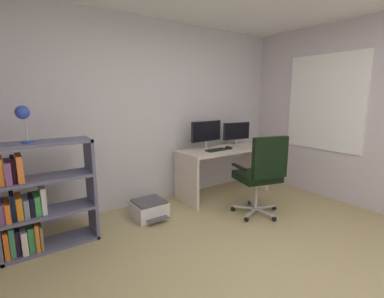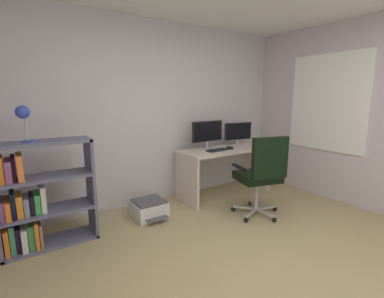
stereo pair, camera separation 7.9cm
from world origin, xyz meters
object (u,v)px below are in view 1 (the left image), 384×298
Objects in this scene: monitor_secondary at (237,132)px; computer_mouse at (229,148)px; desk_lamp at (23,115)px; monitor_main at (206,132)px; bookshelf at (35,202)px; keyboard at (216,150)px; office_chair at (262,171)px; printer at (149,209)px; desk at (224,161)px.

computer_mouse is at bearing -149.72° from monitor_secondary.
desk_lamp is at bearing -169.72° from computer_mouse.
desk_lamp reaches higher than monitor_main.
bookshelf is 3.14× the size of desk_lamp.
desk_lamp reaches higher than keyboard.
office_chair is 3.04× the size of desk_lamp.
bookshelf is 1.32m from printer.
bookshelf is at bearing -174.03° from monitor_main.
office_chair is at bearing -17.62° from bookshelf.
keyboard is at bearing 1.17° from bookshelf.
keyboard is 0.31× the size of bookshelf.
bookshelf is at bearing -178.65° from printer.
bookshelf is (-2.45, 0.78, -0.10)m from office_chair.
printer is at bearing 1.36° from desk_lamp.
computer_mouse is at bearing -6.80° from keyboard.
monitor_secondary is 0.46× the size of office_chair.
computer_mouse is 0.21× the size of printer.
desk is at bearing 13.93° from keyboard.
computer_mouse is (0.02, -0.08, 0.22)m from desk.
desk is 2.61m from bookshelf.
office_chair is 1.52m from printer.
monitor_main is 1.13× the size of monitor_secondary.
keyboard is (-0.22, -0.07, 0.21)m from desk.
desk_lamp reaches higher than office_chair.
monitor_main is at bearing -180.00° from monitor_secondary.
printer is at bearing -170.25° from computer_mouse.
desk is 4.15× the size of desk_lamp.
desk is 1.32× the size of bookshelf.
monitor_main reaches higher than monitor_secondary.
monitor_secondary reaches higher than printer.
desk_lamp is (-2.41, -0.05, 0.61)m from keyboard.
monitor_main reaches higher than printer.
desk is at bearing -161.25° from monitor_secondary.
keyboard is 2.41m from bookshelf.
bookshelf is (-2.63, -0.04, -0.25)m from computer_mouse.
monitor_secondary is 1.21m from office_chair.
desk is 3.06× the size of printer.
desk is at bearing -26.96° from monitor_main.
keyboard is 2.49m from desk_lamp.
monitor_secondary is 1.46× the size of keyboard.
desk_lamp is at bearing -175.30° from monitor_secondary.
keyboard is at bearing -173.67° from computer_mouse.
keyboard is at bearing 1.18° from desk_lamp.
monitor_main is 0.42m from computer_mouse.
desk is 2.75m from desk_lamp.
monitor_main reaches higher than desk.
monitor_main is 0.64m from monitor_secondary.
desk_lamp is 1.79m from printer.
keyboard is 0.24m from computer_mouse.
desk is 4.30× the size of keyboard.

